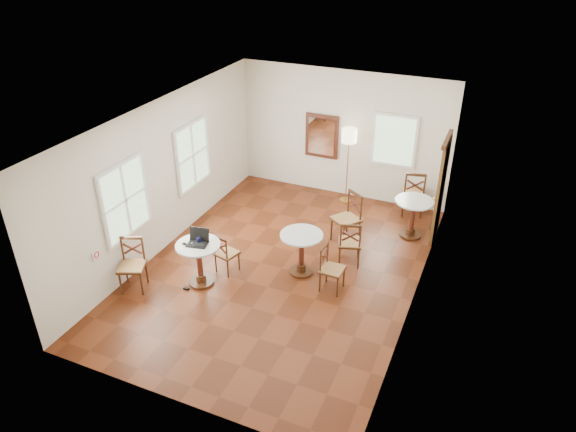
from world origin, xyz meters
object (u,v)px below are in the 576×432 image
object	(u,v)px
chair_near_a	(226,253)
power_adapter	(186,288)
chair_mid_a	(350,243)
chair_mid_b	(331,269)
chair_near_b	(132,265)
navy_mug	(199,240)
mouse	(184,244)
cafe_table_back	(413,214)
water_glass	(192,245)
laptop	(198,240)
chair_back_a	(413,193)
cafe_table_mid	(301,249)
cafe_table_near	(199,259)
chair_back_b	(347,218)
floor_lamp	(349,141)

from	to	relation	value
chair_near_a	power_adapter	world-z (taller)	chair_near_a
chair_mid_a	chair_mid_b	size ratio (longest dim) A/B	1.08
chair_mid_a	chair_near_b	bearing A→B (deg)	16.59
navy_mug	chair_mid_b	bearing A→B (deg)	17.67
chair_near_a	chair_near_b	distance (m)	1.69
mouse	cafe_table_back	bearing A→B (deg)	36.83
water_glass	laptop	bearing A→B (deg)	82.46
chair_back_a	power_adapter	xyz separation A→B (m)	(-3.14, -4.42, -0.52)
chair_near_b	navy_mug	bearing A→B (deg)	9.74
chair_back_a	cafe_table_mid	bearing A→B (deg)	52.29
cafe_table_back	laptop	xyz separation A→B (m)	(-3.19, -3.14, 0.39)
mouse	navy_mug	xyz separation A→B (m)	(0.20, 0.16, 0.03)
cafe_table_mid	power_adapter	distance (m)	2.22
water_glass	chair_near_a	bearing A→B (deg)	65.63
cafe_table_near	cafe_table_mid	bearing A→B (deg)	33.76
chair_back_b	floor_lamp	size ratio (longest dim) A/B	0.60
water_glass	cafe_table_mid	bearing A→B (deg)	36.19
cafe_table_back	navy_mug	xyz separation A→B (m)	(-3.19, -3.13, 0.37)
cafe_table_near	chair_mid_b	bearing A→B (deg)	19.15
chair_near_a	mouse	size ratio (longest dim) A/B	8.59
cafe_table_near	chair_near_b	world-z (taller)	chair_near_b
chair_mid_b	chair_mid_a	bearing A→B (deg)	-1.62
chair_mid_b	cafe_table_mid	bearing A→B (deg)	70.68
cafe_table_back	floor_lamp	size ratio (longest dim) A/B	0.47
chair_mid_b	floor_lamp	distance (m)	3.64
cafe_table_back	navy_mug	distance (m)	4.49
cafe_table_near	water_glass	bearing A→B (deg)	-105.94
floor_lamp	water_glass	size ratio (longest dim) A/B	19.64
floor_lamp	mouse	bearing A→B (deg)	-111.18
cafe_table_mid	chair_back_a	bearing A→B (deg)	65.15
cafe_table_back	laptop	distance (m)	4.49
chair_near_a	chair_mid_a	size ratio (longest dim) A/B	0.86
chair_mid_b	chair_back_b	world-z (taller)	chair_back_b
chair_near_b	laptop	world-z (taller)	laptop
chair_back_a	laptop	world-z (taller)	laptop
cafe_table_mid	chair_back_b	size ratio (longest dim) A/B	0.78
cafe_table_near	cafe_table_mid	distance (m)	1.87
chair_mid_a	chair_back_a	size ratio (longest dim) A/B	0.88
chair_near_a	chair_mid_b	xyz separation A→B (m)	(1.98, 0.26, 0.03)
navy_mug	power_adapter	xyz separation A→B (m)	(-0.14, -0.34, -0.87)
laptop	chair_back_a	bearing A→B (deg)	42.29
water_glass	floor_lamp	bearing A→B (deg)	71.08
chair_mid_b	chair_back_b	bearing A→B (deg)	10.25
cafe_table_near	navy_mug	size ratio (longest dim) A/B	7.06
laptop	mouse	xyz separation A→B (m)	(-0.20, -0.15, -0.05)
cafe_table_mid	chair_near_b	xyz separation A→B (m)	(-2.58, -1.63, -0.03)
chair_mid_b	water_glass	xyz separation A→B (m)	(-2.27, -0.90, 0.45)
chair_mid_a	navy_mug	distance (m)	2.85
chair_mid_b	power_adapter	xyz separation A→B (m)	(-2.39, -1.06, -0.42)
chair_mid_a	chair_back_b	xyz separation A→B (m)	(-0.30, 0.77, 0.06)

